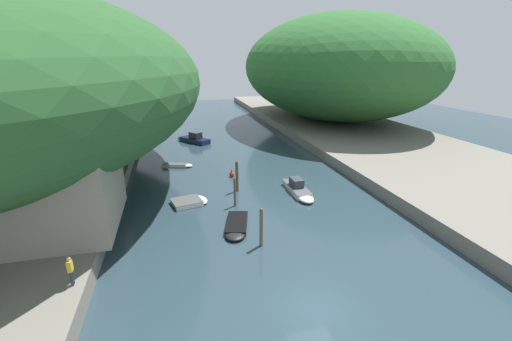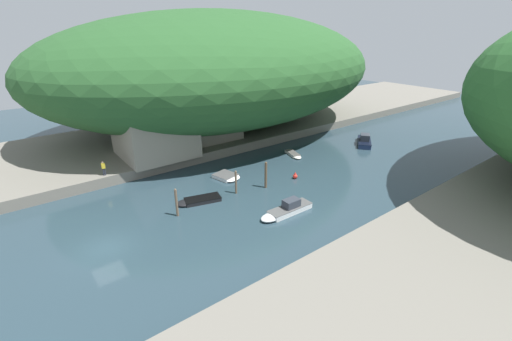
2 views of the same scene
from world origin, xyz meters
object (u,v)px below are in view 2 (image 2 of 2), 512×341
boat_cabin_cruiser (198,201)px  channel_buoy_near (295,176)px  waterfront_building (154,124)px  boat_red_skiff (286,210)px  person_by_boathouse (135,156)px  boat_far_upstream (294,155)px  person_on_quay (103,167)px  boat_far_right_bank (228,177)px  boathouse_shed (213,122)px  boat_navy_launch (364,140)px

boat_cabin_cruiser → channel_buoy_near: bearing=-83.8°
waterfront_building → channel_buoy_near: bearing=36.9°
boat_red_skiff → person_by_boathouse: bearing=23.3°
boat_far_upstream → person_on_quay: size_ratio=2.24×
boat_cabin_cruiser → boat_far_right_bank: size_ratio=1.36×
boathouse_shed → boat_far_upstream: bearing=33.7°
waterfront_building → boat_navy_launch: size_ratio=1.57×
waterfront_building → boathouse_shed: 9.59m
boat_red_skiff → boathouse_shed: bearing=-12.2°
boat_far_right_bank → boat_navy_launch: (1.72, 24.08, 0.30)m
channel_buoy_near → boat_far_upstream: bearing=137.9°
waterfront_building → person_on_quay: bearing=-68.2°
person_by_boathouse → boat_cabin_cruiser: bearing=-75.5°
waterfront_building → boat_navy_launch: bearing=68.1°
boat_cabin_cruiser → boat_red_skiff: boat_red_skiff is taller
boat_far_right_bank → boat_far_upstream: boat_far_right_bank is taller
boat_far_right_bank → person_on_quay: person_on_quay is taller
boathouse_shed → boat_cabin_cruiser: bearing=-36.5°
boat_red_skiff → boat_far_upstream: bearing=-45.7°
boat_navy_launch → channel_buoy_near: size_ratio=7.14×
boathouse_shed → boat_red_skiff: bearing=-12.5°
waterfront_building → boat_far_upstream: bearing=60.9°
person_on_quay → boat_far_upstream: bearing=-13.6°
boat_navy_launch → person_by_boathouse: size_ratio=3.61×
boat_cabin_cruiser → person_by_boathouse: bearing=25.7°
boathouse_shed → boat_far_right_bank: 12.56m
channel_buoy_near → person_on_quay: (-11.75, -18.50, 1.90)m
boat_far_right_bank → boat_navy_launch: bearing=162.4°
boat_far_right_bank → person_by_boathouse: (-8.39, -8.03, 2.02)m
waterfront_building → boathouse_shed: bearing=97.6°
channel_buoy_near → person_on_quay: bearing=-122.4°
boathouse_shed → boat_far_upstream: size_ratio=2.08×
boat_cabin_cruiser → boat_red_skiff: 9.26m
boat_cabin_cruiser → person_on_quay: person_on_quay is taller
boat_cabin_cruiser → person_by_boathouse: size_ratio=2.85×
boat_far_right_bank → person_by_boathouse: 11.79m
boat_navy_launch → boat_far_right_bank: bearing=-132.1°
boat_navy_launch → waterfront_building: bearing=-149.9°
boat_cabin_cruiser → boat_far_upstream: 17.77m
waterfront_building → channel_buoy_near: (14.73, 11.06, -5.02)m
boat_cabin_cruiser → boat_navy_launch: boat_navy_launch is taller
waterfront_building → boat_red_skiff: 21.33m
channel_buoy_near → person_on_quay: size_ratio=0.51×
waterfront_building → boat_far_upstream: 19.27m
waterfront_building → person_by_boathouse: 4.82m
boat_far_upstream → person_by_boathouse: person_by_boathouse is taller
boat_far_upstream → waterfront_building: bearing=-12.1°
boat_cabin_cruiser → boat_red_skiff: (7.28, 5.72, 0.20)m
boathouse_shed → person_on_quay: bearing=-75.9°
boat_cabin_cruiser → boat_navy_launch: 29.88m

